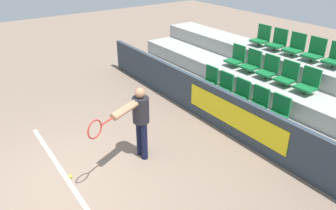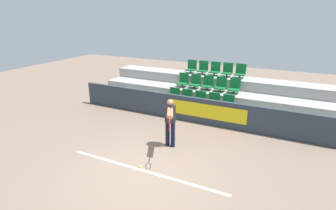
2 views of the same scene
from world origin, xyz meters
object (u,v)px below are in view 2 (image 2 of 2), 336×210
(stadium_chair_6, at_px, (195,82))
(stadium_chair_12, at_px, (215,70))
(stadium_chair_1, at_px, (187,98))
(stadium_chair_13, at_px, (227,71))
(stadium_chair_7, at_px, (208,84))
(stadium_chair_9, at_px, (235,87))
(stadium_chair_14, at_px, (240,72))
(stadium_chair_2, at_px, (200,100))
(stadium_chair_11, at_px, (203,68))
(tennis_player, at_px, (170,119))
(stadium_chair_3, at_px, (213,102))
(stadium_chair_5, at_px, (183,81))
(stadium_chair_4, at_px, (228,104))
(stadium_chair_0, at_px, (174,96))
(stadium_chair_8, at_px, (221,85))
(stadium_chair_10, at_px, (191,67))
(tennis_ball, at_px, (140,167))

(stadium_chair_6, height_order, stadium_chair_12, stadium_chair_12)
(stadium_chair_1, bearing_deg, stadium_chair_13, 59.99)
(stadium_chair_7, xyz_separation_m, stadium_chair_9, (1.10, 0.00, 0.00))
(stadium_chair_6, bearing_deg, stadium_chair_14, 29.99)
(stadium_chair_2, distance_m, stadium_chair_11, 2.16)
(stadium_chair_9, distance_m, tennis_player, 3.93)
(stadium_chair_3, relative_size, stadium_chair_5, 1.00)
(tennis_player, bearing_deg, stadium_chair_13, 59.73)
(stadium_chair_12, relative_size, tennis_player, 0.39)
(stadium_chair_4, bearing_deg, stadium_chair_2, 180.00)
(stadium_chair_4, bearing_deg, stadium_chair_6, 150.01)
(stadium_chair_7, bearing_deg, stadium_chair_0, -139.11)
(stadium_chair_3, xyz_separation_m, stadium_chair_12, (-0.55, 1.91, 0.83))
(stadium_chair_8, xyz_separation_m, stadium_chair_10, (-1.65, 0.96, 0.42))
(stadium_chair_11, bearing_deg, stadium_chair_6, -90.00)
(stadium_chair_2, xyz_separation_m, stadium_chair_6, (-0.55, 0.96, 0.42))
(stadium_chair_10, relative_size, tennis_ball, 8.81)
(stadium_chair_4, bearing_deg, tennis_player, -109.97)
(stadium_chair_8, distance_m, stadium_chair_13, 1.04)
(stadium_chair_13, bearing_deg, stadium_chair_6, -139.11)
(stadium_chair_4, bearing_deg, stadium_chair_12, 120.01)
(stadium_chair_4, bearing_deg, stadium_chair_9, 90.00)
(stadium_chair_4, height_order, stadium_chair_13, stadium_chair_13)
(stadium_chair_9, bearing_deg, stadium_chair_7, 180.00)
(stadium_chair_0, bearing_deg, stadium_chair_7, 40.89)
(stadium_chair_10, bearing_deg, stadium_chair_13, 0.00)
(stadium_chair_3, xyz_separation_m, stadium_chair_8, (0.00, 0.96, 0.42))
(stadium_chair_13, relative_size, tennis_player, 0.39)
(stadium_chair_1, bearing_deg, stadium_chair_9, 29.99)
(stadium_chair_2, relative_size, stadium_chair_13, 1.00)
(stadium_chair_12, bearing_deg, stadium_chair_0, -120.01)
(stadium_chair_11, relative_size, stadium_chair_14, 1.00)
(tennis_player, bearing_deg, stadium_chair_7, 66.60)
(stadium_chair_6, xyz_separation_m, tennis_ball, (0.41, -5.15, -1.05))
(stadium_chair_0, relative_size, stadium_chair_8, 1.00)
(stadium_chair_5, height_order, stadium_chair_6, same)
(stadium_chair_6, relative_size, stadium_chair_14, 1.00)
(stadium_chair_1, relative_size, stadium_chair_5, 1.00)
(stadium_chair_2, relative_size, stadium_chair_5, 1.00)
(stadium_chair_0, xyz_separation_m, stadium_chair_3, (1.65, 0.00, 0.00))
(stadium_chair_2, xyz_separation_m, tennis_ball, (-0.14, -4.20, -0.63))
(stadium_chair_0, height_order, stadium_chair_13, stadium_chair_13)
(stadium_chair_1, xyz_separation_m, stadium_chair_4, (1.65, 0.00, 0.00))
(stadium_chair_2, height_order, stadium_chair_12, stadium_chair_12)
(stadium_chair_12, distance_m, tennis_ball, 6.28)
(stadium_chair_1, relative_size, stadium_chair_8, 1.00)
(stadium_chair_0, height_order, stadium_chair_5, stadium_chair_5)
(stadium_chair_9, height_order, tennis_ball, stadium_chair_9)
(stadium_chair_10, bearing_deg, stadium_chair_11, 0.00)
(stadium_chair_7, bearing_deg, stadium_chair_9, 0.00)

